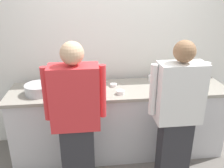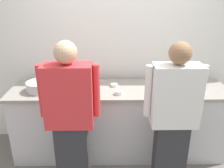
% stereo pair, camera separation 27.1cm
% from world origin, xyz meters
% --- Properties ---
extents(ground_plane, '(9.00, 9.00, 0.00)m').
position_xyz_m(ground_plane, '(0.00, 0.00, 0.00)').
color(ground_plane, slate).
extents(wall_back, '(4.26, 0.10, 2.74)m').
position_xyz_m(wall_back, '(0.00, 0.82, 1.37)').
color(wall_back, white).
rests_on(wall_back, ground).
extents(prep_counter, '(2.72, 0.67, 0.93)m').
position_xyz_m(prep_counter, '(0.00, 0.36, 0.47)').
color(prep_counter, silver).
rests_on(prep_counter, ground).
extents(chef_near_left, '(0.61, 0.24, 1.66)m').
position_xyz_m(chef_near_left, '(-0.52, -0.27, 0.88)').
color(chef_near_left, '#2D2D33').
rests_on(chef_near_left, ground).
extents(chef_center, '(0.60, 0.24, 1.64)m').
position_xyz_m(chef_center, '(0.52, -0.26, 0.87)').
color(chef_center, '#2D2D33').
rests_on(chef_center, ground).
extents(plate_stack_front, '(0.23, 0.23, 0.08)m').
position_xyz_m(plate_stack_front, '(0.93, 0.32, 0.97)').
color(plate_stack_front, white).
rests_on(plate_stack_front, prep_counter).
extents(mixing_bowl_steel, '(0.33, 0.33, 0.12)m').
position_xyz_m(mixing_bowl_steel, '(-0.96, 0.30, 0.99)').
color(mixing_bowl_steel, '#B7BABF').
rests_on(mixing_bowl_steel, prep_counter).
extents(sheet_tray, '(0.46, 0.36, 0.02)m').
position_xyz_m(sheet_tray, '(-0.49, 0.35, 0.94)').
color(sheet_tray, '#B7BABF').
rests_on(sheet_tray, prep_counter).
extents(squeeze_bottle_primary, '(0.06, 0.06, 0.18)m').
position_xyz_m(squeeze_bottle_primary, '(-0.78, 0.43, 1.02)').
color(squeeze_bottle_primary, red).
rests_on(squeeze_bottle_primary, prep_counter).
extents(squeeze_bottle_secondary, '(0.06, 0.06, 0.21)m').
position_xyz_m(squeeze_bottle_secondary, '(0.73, 0.33, 1.03)').
color(squeeze_bottle_secondary, '#E5E066').
rests_on(squeeze_bottle_secondary, prep_counter).
extents(ramekin_orange_sauce, '(0.09, 0.09, 0.05)m').
position_xyz_m(ramekin_orange_sauce, '(0.57, 0.41, 0.96)').
color(ramekin_orange_sauce, white).
rests_on(ramekin_orange_sauce, prep_counter).
extents(ramekin_red_sauce, '(0.09, 0.09, 0.05)m').
position_xyz_m(ramekin_red_sauce, '(-0.01, 0.18, 0.95)').
color(ramekin_red_sauce, white).
rests_on(ramekin_red_sauce, prep_counter).
extents(ramekin_green_sauce, '(0.09, 0.09, 0.04)m').
position_xyz_m(ramekin_green_sauce, '(-0.06, 0.42, 0.95)').
color(ramekin_green_sauce, white).
rests_on(ramekin_green_sauce, prep_counter).
extents(deli_cup, '(0.09, 0.09, 0.08)m').
position_xyz_m(deli_cup, '(0.47, 0.55, 0.97)').
color(deli_cup, white).
rests_on(deli_cup, prep_counter).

